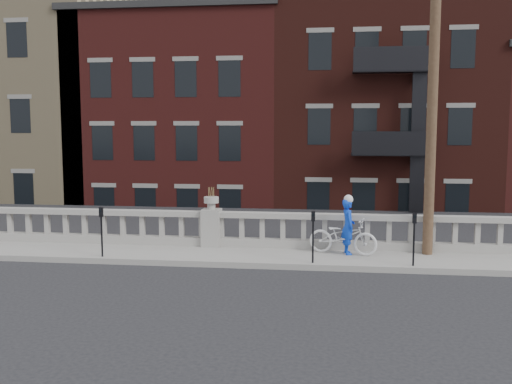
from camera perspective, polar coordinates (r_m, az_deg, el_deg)
ground at (r=13.45m, az=-7.89°, el=-9.39°), size 120.00×120.00×0.00m
sidewalk at (r=16.25m, az=-5.13°, el=-6.30°), size 32.00×2.20×0.15m
balustrade at (r=17.05m, az=-4.47°, el=-3.75°), size 28.00×0.34×1.03m
planter_pedestal at (r=17.02m, az=-4.47°, el=-3.12°), size 0.55×0.55×1.76m
lower_level at (r=35.65m, az=2.64°, el=4.81°), size 80.00×44.00×20.80m
utility_pole at (r=16.39m, az=17.33°, el=11.70°), size 1.60×0.28×10.00m
parking_meter_b at (r=16.07m, az=-15.20°, el=-3.31°), size 0.10×0.09×1.36m
parking_meter_c at (r=14.87m, az=5.73°, el=-3.89°), size 0.10×0.09×1.36m
parking_meter_d at (r=15.03m, az=15.53°, el=-3.99°), size 0.10×0.09×1.36m
bicycle at (r=16.08m, az=8.69°, el=-4.39°), size 2.02×1.13×1.00m
cyclist at (r=16.06m, az=9.18°, el=-3.41°), size 0.47×0.62×1.55m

